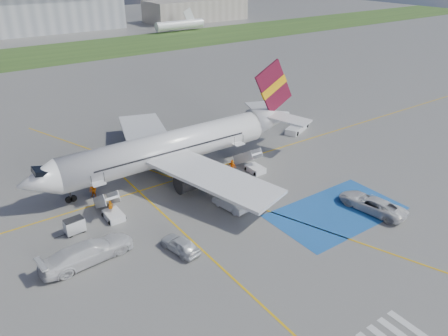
{
  "coord_description": "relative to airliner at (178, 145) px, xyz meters",
  "views": [
    {
      "loc": [
        -22.04,
        -28.99,
        24.29
      ],
      "look_at": [
        2.31,
        5.5,
        3.5
      ],
      "focal_mm": 35.0,
      "sensor_mm": 36.0,
      "label": 1
    }
  ],
  "objects": [
    {
      "name": "terminal_east",
      "position": [
        73.49,
        114.0,
        0.61
      ],
      "size": [
        40.0,
        16.0,
        8.0
      ],
      "primitive_type": "cube",
      "color": "gray",
      "rests_on": "ground"
    },
    {
      "name": "airliner",
      "position": [
        0.0,
        0.0,
        0.0
      ],
      "size": [
        36.81,
        32.95,
        11.92
      ],
      "color": "silver",
      "rests_on": "ground"
    },
    {
      "name": "crew_fwd",
      "position": [
        -10.87,
        -4.83,
        -2.61
      ],
      "size": [
        0.62,
        0.45,
        1.57
      ],
      "primitive_type": "imported",
      "rotation": [
        0.0,
        0.0,
        0.13
      ],
      "color": "orange",
      "rests_on": "ground"
    },
    {
      "name": "taxiway_line_diag",
      "position": [
        -1.51,
        -2.0,
        -3.39
      ],
      "size": [
        20.71,
        56.45,
        0.01
      ],
      "primitive_type": "cube",
      "rotation": [
        0.0,
        0.0,
        0.35
      ],
      "color": "gold",
      "rests_on": "ground"
    },
    {
      "name": "van_white_a",
      "position": [
        11.75,
        -19.86,
        -2.37
      ],
      "size": [
        3.22,
        5.75,
        2.05
      ],
      "primitive_type": "imported",
      "rotation": [
        0.0,
        0.0,
        3.28
      ],
      "color": "silver",
      "rests_on": "ground"
    },
    {
      "name": "car_silver_a",
      "position": [
        -8.19,
        -14.36,
        -2.68
      ],
      "size": [
        2.45,
        4.44,
        1.43
      ],
      "primitive_type": "imported",
      "rotation": [
        0.0,
        0.0,
        3.33
      ],
      "color": "silver",
      "rests_on": "ground"
    },
    {
      "name": "grass_strip",
      "position": [
        -1.51,
        81.0,
        -3.39
      ],
      "size": [
        400.0,
        30.0,
        0.01
      ],
      "primitive_type": "cube",
      "color": "#2D4C1E",
      "rests_on": "ground"
    },
    {
      "name": "crew_nose",
      "position": [
        -11.15,
        -0.45,
        -2.44
      ],
      "size": [
        1.08,
        1.16,
        1.9
      ],
      "primitive_type": "imported",
      "rotation": [
        0.0,
        0.0,
        -1.06
      ],
      "color": "orange",
      "rests_on": "ground"
    },
    {
      "name": "airstairs_fwd",
      "position": [
        -11.01,
        -5.3,
        -2.77
      ],
      "size": [
        1.9,
        5.2,
        3.6
      ],
      "color": "silver",
      "rests_on": "ground"
    },
    {
      "name": "van_white_b",
      "position": [
        -15.49,
        -10.92,
        -2.17
      ],
      "size": [
        6.45,
        3.09,
        2.45
      ],
      "primitive_type": "imported",
      "rotation": [
        0.0,
        0.0,
        1.66
      ],
      "color": "silver",
      "rests_on": "ground"
    },
    {
      "name": "terminal_centre",
      "position": [
        18.49,
        121.0,
        2.61
      ],
      "size": [
        48.0,
        18.0,
        12.0
      ],
      "primitive_type": "cube",
      "color": "gray",
      "rests_on": "ground"
    },
    {
      "name": "belt_loader",
      "position": [
        21.56,
        1.48,
        -2.96
      ],
      "size": [
        5.94,
        3.88,
        1.73
      ],
      "rotation": [
        0.0,
        0.0,
        0.41
      ],
      "color": "silver",
      "rests_on": "ground"
    },
    {
      "name": "ground",
      "position": [
        -1.51,
        -14.0,
        -3.39
      ],
      "size": [
        400.0,
        400.0,
        0.0
      ],
      "primitive_type": "plane",
      "color": "#60605E",
      "rests_on": "ground"
    },
    {
      "name": "taxiway_line_main",
      "position": [
        -1.51,
        -2.0,
        -3.39
      ],
      "size": [
        120.0,
        0.2,
        0.01
      ],
      "primitive_type": "cube",
      "color": "gold",
      "rests_on": "ground"
    },
    {
      "name": "airstairs_aft",
      "position": [
        7.49,
        -5.3,
        -2.77
      ],
      "size": [
        1.9,
        5.2,
        3.6
      ],
      "color": "silver",
      "rests_on": "ground"
    },
    {
      "name": "crew_aft",
      "position": [
        4.74,
        -4.63,
        -2.43
      ],
      "size": [
        0.89,
        1.22,
        1.92
      ],
      "primitive_type": "imported",
      "rotation": [
        0.0,
        0.0,
        1.99
      ],
      "color": "orange",
      "rests_on": "ground"
    },
    {
      "name": "gpu_cart",
      "position": [
        -15.04,
        -5.96,
        -2.7
      ],
      "size": [
        1.94,
        1.34,
        1.55
      ],
      "rotation": [
        0.0,
        0.0,
        0.08
      ],
      "color": "silver",
      "rests_on": "ground"
    },
    {
      "name": "car_silver_b",
      "position": [
        -0.17,
        -11.03,
        -2.69
      ],
      "size": [
        2.11,
        4.44,
        1.41
      ],
      "primitive_type": "imported",
      "rotation": [
        0.0,
        0.0,
        3.29
      ],
      "color": "silver",
      "rests_on": "ground"
    },
    {
      "name": "taxiway_line_cross",
      "position": [
        -6.51,
        -24.0,
        -3.39
      ],
      "size": [
        0.2,
        60.0,
        0.01
      ],
      "primitive_type": "cube",
      "color": "gold",
      "rests_on": "ground"
    },
    {
      "name": "staging_box",
      "position": [
        8.49,
        -18.0,
        -3.39
      ],
      "size": [
        14.0,
        8.0,
        0.01
      ],
      "primitive_type": "cube",
      "color": "#1B54A4",
      "rests_on": "ground"
    }
  ]
}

